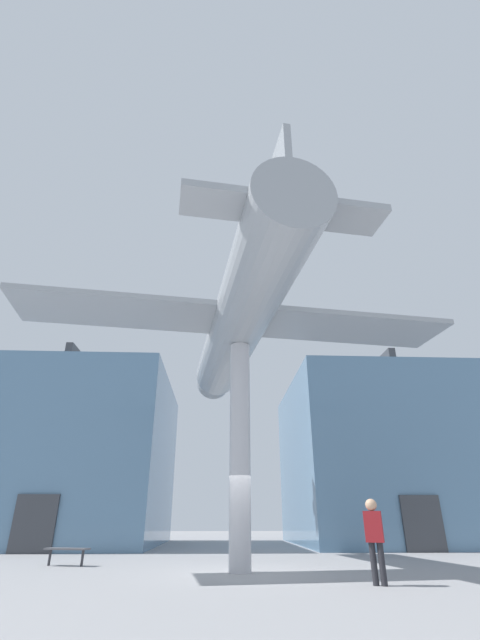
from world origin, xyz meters
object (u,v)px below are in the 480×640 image
support_pylon_central (240,447)px  plaza_bench (67,550)px  visitor_person (374,534)px  suspended_airplane (238,323)px

support_pylon_central → plaza_bench: (-5.37, 2.08, -2.89)m
plaza_bench → support_pylon_central: bearing=-21.1°
support_pylon_central → plaza_bench: bearing=158.9°
visitor_person → plaza_bench: 9.59m
support_pylon_central → visitor_person: bearing=-40.9°
support_pylon_central → suspended_airplane: bearing=97.4°
support_pylon_central → visitor_person: (2.99, -2.59, -2.29)m
suspended_airplane → plaza_bench: (-5.33, 1.78, -7.19)m
support_pylon_central → plaza_bench: 6.44m
support_pylon_central → plaza_bench: size_ratio=4.52×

